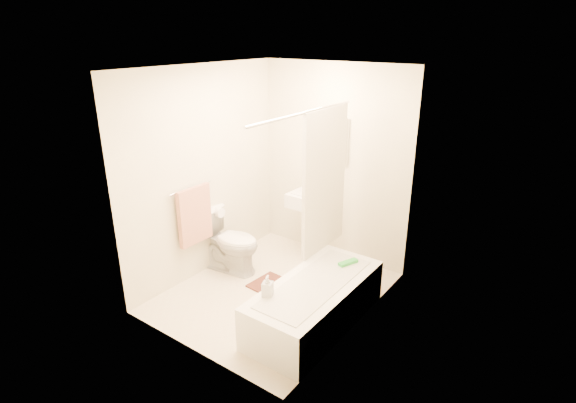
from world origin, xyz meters
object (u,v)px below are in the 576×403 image
Objects in this scene: sink at (309,222)px; soap_bottle at (268,286)px; toilet at (230,241)px; bathtub at (315,303)px; bath_mat at (276,287)px.

soap_bottle is (0.59, -1.59, 0.08)m from sink.
bathtub is (1.41, -0.30, -0.15)m from toilet.
bathtub is 7.62× the size of soap_bottle.
toilet is 1.45m from bathtub.
toilet reaches higher than bathtub.
soap_bottle is (1.16, -0.74, 0.17)m from toilet.
bath_mat is at bearing 158.46° from bathtub.
soap_bottle is (0.46, -0.72, 0.53)m from bath_mat.
bathtub is 2.80× the size of bath_mat.
sink reaches higher than toilet.
sink is at bearing 126.03° from bathtub.
toilet is at bearing 178.09° from bath_mat.
sink is 0.99m from bath_mat.
soap_bottle is (-0.24, -0.44, 0.32)m from bathtub.
soap_bottle is at bearing -57.48° from bath_mat.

